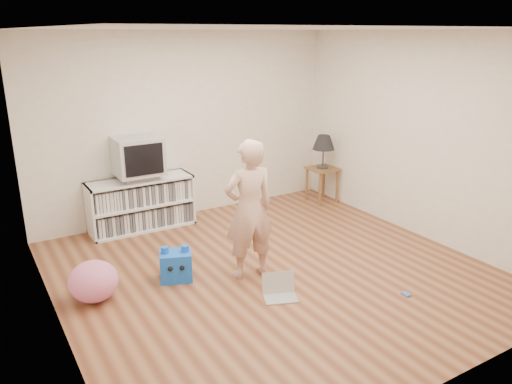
{
  "coord_description": "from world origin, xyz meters",
  "views": [
    {
      "loc": [
        -2.78,
        -4.24,
        2.57
      ],
      "look_at": [
        0.02,
        0.4,
        0.83
      ],
      "focal_mm": 35.0,
      "sensor_mm": 36.0,
      "label": 1
    }
  ],
  "objects_px": {
    "table_lamp": "(324,143)",
    "plush_pink": "(93,281)",
    "media_unit": "(141,204)",
    "side_table": "(322,176)",
    "dvd_deck": "(139,177)",
    "plush_blue": "(176,265)",
    "crt_tv": "(138,156)",
    "person": "(249,210)",
    "laptop": "(279,290)"
  },
  "relations": [
    {
      "from": "laptop",
      "to": "crt_tv",
      "type": "bearing_deg",
      "value": 124.43
    },
    {
      "from": "person",
      "to": "crt_tv",
      "type": "bearing_deg",
      "value": -68.62
    },
    {
      "from": "person",
      "to": "plush_pink",
      "type": "bearing_deg",
      "value": -6.27
    },
    {
      "from": "person",
      "to": "plush_pink",
      "type": "distance_m",
      "value": 1.73
    },
    {
      "from": "dvd_deck",
      "to": "plush_blue",
      "type": "distance_m",
      "value": 1.74
    },
    {
      "from": "crt_tv",
      "to": "side_table",
      "type": "height_order",
      "value": "crt_tv"
    },
    {
      "from": "crt_tv",
      "to": "plush_pink",
      "type": "distance_m",
      "value": 2.09
    },
    {
      "from": "crt_tv",
      "to": "plush_blue",
      "type": "distance_m",
      "value": 1.85
    },
    {
      "from": "side_table",
      "to": "person",
      "type": "xyz_separation_m",
      "value": [
        -2.26,
        -1.59,
        0.35
      ]
    },
    {
      "from": "media_unit",
      "to": "plush_blue",
      "type": "height_order",
      "value": "media_unit"
    },
    {
      "from": "table_lamp",
      "to": "plush_pink",
      "type": "bearing_deg",
      "value": -162.04
    },
    {
      "from": "dvd_deck",
      "to": "plush_blue",
      "type": "height_order",
      "value": "dvd_deck"
    },
    {
      "from": "person",
      "to": "plush_pink",
      "type": "xyz_separation_m",
      "value": [
        -1.6,
        0.34,
        -0.56
      ]
    },
    {
      "from": "crt_tv",
      "to": "dvd_deck",
      "type": "bearing_deg",
      "value": 90.0
    },
    {
      "from": "media_unit",
      "to": "plush_pink",
      "type": "height_order",
      "value": "media_unit"
    },
    {
      "from": "dvd_deck",
      "to": "media_unit",
      "type": "bearing_deg",
      "value": 90.0
    },
    {
      "from": "person",
      "to": "media_unit",
      "type": "bearing_deg",
      "value": -68.76
    },
    {
      "from": "plush_blue",
      "to": "dvd_deck",
      "type": "bearing_deg",
      "value": 104.37
    },
    {
      "from": "crt_tv",
      "to": "laptop",
      "type": "xyz_separation_m",
      "value": [
        0.58,
        -2.51,
        -0.96
      ]
    },
    {
      "from": "media_unit",
      "to": "dvd_deck",
      "type": "xyz_separation_m",
      "value": [
        0.0,
        -0.02,
        0.39
      ]
    },
    {
      "from": "media_unit",
      "to": "side_table",
      "type": "bearing_deg",
      "value": -7.82
    },
    {
      "from": "dvd_deck",
      "to": "person",
      "type": "xyz_separation_m",
      "value": [
        0.55,
        -1.96,
        0.03
      ]
    },
    {
      "from": "media_unit",
      "to": "side_table",
      "type": "height_order",
      "value": "media_unit"
    },
    {
      "from": "side_table",
      "to": "plush_blue",
      "type": "xyz_separation_m",
      "value": [
        -2.99,
        -1.26,
        -0.25
      ]
    },
    {
      "from": "laptop",
      "to": "plush_blue",
      "type": "bearing_deg",
      "value": 152.22
    },
    {
      "from": "media_unit",
      "to": "dvd_deck",
      "type": "relative_size",
      "value": 3.11
    },
    {
      "from": "side_table",
      "to": "plush_blue",
      "type": "relative_size",
      "value": 1.35
    },
    {
      "from": "table_lamp",
      "to": "person",
      "type": "height_order",
      "value": "person"
    },
    {
      "from": "crt_tv",
      "to": "person",
      "type": "bearing_deg",
      "value": -74.39
    },
    {
      "from": "media_unit",
      "to": "plush_blue",
      "type": "xyz_separation_m",
      "value": [
        -0.18,
        -1.65,
        -0.18
      ]
    },
    {
      "from": "table_lamp",
      "to": "side_table",
      "type": "bearing_deg",
      "value": 0.0
    },
    {
      "from": "media_unit",
      "to": "plush_pink",
      "type": "xyz_separation_m",
      "value": [
        -1.05,
        -1.64,
        -0.14
      ]
    },
    {
      "from": "laptop",
      "to": "dvd_deck",
      "type": "bearing_deg",
      "value": 124.41
    },
    {
      "from": "media_unit",
      "to": "crt_tv",
      "type": "distance_m",
      "value": 0.67
    },
    {
      "from": "side_table",
      "to": "plush_pink",
      "type": "height_order",
      "value": "side_table"
    },
    {
      "from": "dvd_deck",
      "to": "side_table",
      "type": "xyz_separation_m",
      "value": [
        2.81,
        -0.37,
        -0.32
      ]
    },
    {
      "from": "dvd_deck",
      "to": "plush_pink",
      "type": "relative_size",
      "value": 0.93
    },
    {
      "from": "media_unit",
      "to": "table_lamp",
      "type": "xyz_separation_m",
      "value": [
        2.81,
        -0.39,
        0.59
      ]
    },
    {
      "from": "table_lamp",
      "to": "plush_blue",
      "type": "bearing_deg",
      "value": -157.08
    },
    {
      "from": "table_lamp",
      "to": "plush_blue",
      "type": "xyz_separation_m",
      "value": [
        -2.99,
        -1.26,
        -0.78
      ]
    },
    {
      "from": "person",
      "to": "dvd_deck",
      "type": "bearing_deg",
      "value": -68.64
    },
    {
      "from": "media_unit",
      "to": "plush_pink",
      "type": "bearing_deg",
      "value": -122.69
    },
    {
      "from": "side_table",
      "to": "plush_blue",
      "type": "height_order",
      "value": "side_table"
    },
    {
      "from": "media_unit",
      "to": "side_table",
      "type": "xyz_separation_m",
      "value": [
        2.81,
        -0.39,
        0.07
      ]
    },
    {
      "from": "media_unit",
      "to": "plush_blue",
      "type": "distance_m",
      "value": 1.67
    },
    {
      "from": "media_unit",
      "to": "crt_tv",
      "type": "bearing_deg",
      "value": -90.0
    },
    {
      "from": "laptop",
      "to": "side_table",
      "type": "bearing_deg",
      "value": 65.33
    },
    {
      "from": "media_unit",
      "to": "crt_tv",
      "type": "height_order",
      "value": "crt_tv"
    },
    {
      "from": "crt_tv",
      "to": "side_table",
      "type": "xyz_separation_m",
      "value": [
        2.81,
        -0.37,
        -0.6
      ]
    },
    {
      "from": "table_lamp",
      "to": "plush_blue",
      "type": "relative_size",
      "value": 1.26
    }
  ]
}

